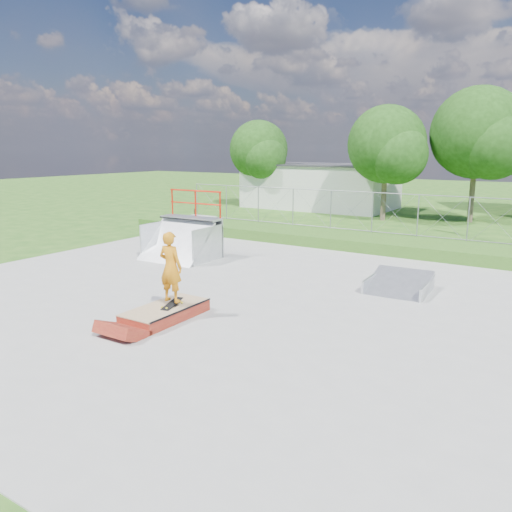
{
  "coord_description": "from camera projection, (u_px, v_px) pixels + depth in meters",
  "views": [
    {
      "loc": [
        7.53,
        -10.84,
        4.18
      ],
      "look_at": [
        -0.15,
        1.16,
        1.1
      ],
      "focal_mm": 35.0,
      "sensor_mm": 36.0,
      "label": 1
    }
  ],
  "objects": [
    {
      "name": "ground",
      "position": [
        238.0,
        303.0,
        13.78
      ],
      "size": [
        120.0,
        120.0,
        0.0
      ],
      "primitive_type": "plane",
      "color": "#245217",
      "rests_on": "ground"
    },
    {
      "name": "concrete_pad",
      "position": [
        238.0,
        302.0,
        13.77
      ],
      "size": [
        20.0,
        16.0,
        0.04
      ],
      "primitive_type": "cube",
      "color": "#969693",
      "rests_on": "ground"
    },
    {
      "name": "grass_berm",
      "position": [
        363.0,
        241.0,
        21.55
      ],
      "size": [
        24.0,
        3.0,
        0.5
      ],
      "primitive_type": "cube",
      "color": "#245217",
      "rests_on": "ground"
    },
    {
      "name": "grind_box",
      "position": [
        166.0,
        313.0,
        12.42
      ],
      "size": [
        1.1,
        2.26,
        0.33
      ],
      "rotation": [
        0.0,
        0.0,
        0.01
      ],
      "color": "maroon",
      "rests_on": "concrete_pad"
    },
    {
      "name": "quarter_pipe",
      "position": [
        179.0,
        226.0,
        18.89
      ],
      "size": [
        2.62,
        2.23,
        2.58
      ],
      "primitive_type": null,
      "rotation": [
        0.0,
        0.0,
        0.02
      ],
      "color": "#ABAEB3",
      "rests_on": "concrete_pad"
    },
    {
      "name": "flat_bank_ramp",
      "position": [
        399.0,
        284.0,
        14.74
      ],
      "size": [
        1.77,
        1.88,
        0.52
      ],
      "primitive_type": null,
      "rotation": [
        0.0,
        0.0,
        0.04
      ],
      "color": "#ABAEB3",
      "rests_on": "concrete_pad"
    },
    {
      "name": "skateboard",
      "position": [
        172.0,
        304.0,
        12.44
      ],
      "size": [
        0.39,
        0.82,
        0.13
      ],
      "primitive_type": "cube",
      "rotation": [
        0.14,
        0.0,
        0.22
      ],
      "color": "black",
      "rests_on": "grind_box"
    },
    {
      "name": "skater",
      "position": [
        171.0,
        270.0,
        12.25
      ],
      "size": [
        0.67,
        0.46,
        1.76
      ],
      "primitive_type": "imported",
      "rotation": [
        0.0,
        0.0,
        3.2
      ],
      "color": "orange",
      "rests_on": "grind_box"
    },
    {
      "name": "concrete_stairs",
      "position": [
        198.0,
        224.0,
        25.34
      ],
      "size": [
        1.5,
        1.6,
        0.8
      ],
      "primitive_type": null,
      "color": "#969693",
      "rests_on": "ground"
    },
    {
      "name": "chain_link_fence",
      "position": [
        372.0,
        212.0,
        22.13
      ],
      "size": [
        20.0,
        0.06,
        1.8
      ],
      "primitive_type": null,
      "color": "gray",
      "rests_on": "grass_berm"
    },
    {
      "name": "utility_building_flat",
      "position": [
        320.0,
        187.0,
        35.79
      ],
      "size": [
        10.0,
        6.0,
        3.0
      ],
      "primitive_type": "cube",
      "color": "beige",
      "rests_on": "ground"
    },
    {
      "name": "tree_left_near",
      "position": [
        390.0,
        147.0,
        28.49
      ],
      "size": [
        4.76,
        4.48,
        6.65
      ],
      "color": "brown",
      "rests_on": "ground"
    },
    {
      "name": "tree_center",
      "position": [
        482.0,
        136.0,
        27.59
      ],
      "size": [
        5.44,
        5.12,
        7.6
      ],
      "color": "brown",
      "rests_on": "ground"
    },
    {
      "name": "tree_left_far",
      "position": [
        260.0,
        152.0,
        35.49
      ],
      "size": [
        4.42,
        4.16,
        6.18
      ],
      "color": "brown",
      "rests_on": "ground"
    }
  ]
}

